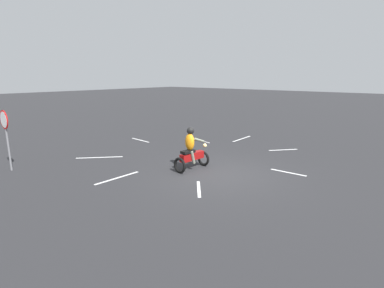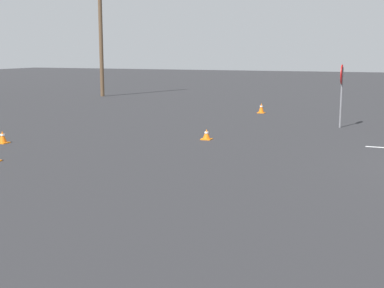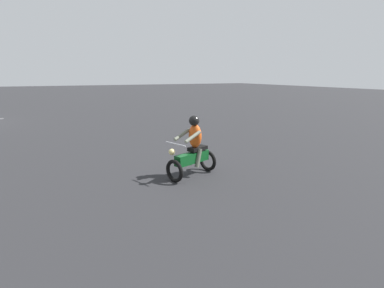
{
  "view_description": "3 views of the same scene",
  "coord_description": "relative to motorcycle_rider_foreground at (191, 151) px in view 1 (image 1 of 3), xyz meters",
  "views": [
    {
      "loc": [
        -5.96,
        8.61,
        3.54
      ],
      "look_at": [
        1.12,
        0.17,
        1.0
      ],
      "focal_mm": 28.0,
      "sensor_mm": 36.0,
      "label": 1
    },
    {
      "loc": [
        -13.83,
        2.59,
        2.8
      ],
      "look_at": [
        -3.76,
        6.58,
        0.9
      ],
      "focal_mm": 50.0,
      "sensor_mm": 36.0,
      "label": 2
    },
    {
      "loc": [
        -5.35,
        20.0,
        2.71
      ],
      "look_at": [
        -8.65,
        12.98,
        0.9
      ],
      "focal_mm": 28.0,
      "sensor_mm": 36.0,
      "label": 3
    }
  ],
  "objects": [
    {
      "name": "lane_stripe_s",
      "position": [
        1.45,
        -6.2,
        -0.72
      ],
      "size": [
        0.17,
        1.96,
        0.01
      ],
      "primitive_type": "cube",
      "rotation": [
        0.0,
        0.0,
        6.32
      ],
      "color": "silver",
      "rests_on": "ground"
    },
    {
      "name": "lane_stripe_e",
      "position": [
        5.6,
        -2.23,
        -0.72
      ],
      "size": [
        1.54,
        0.22,
        0.01
      ],
      "primitive_type": "cube",
      "rotation": [
        0.0,
        0.0,
        1.49
      ],
      "color": "silver",
      "rests_on": "ground"
    },
    {
      "name": "lane_stripe_ne",
      "position": [
        4.21,
        1.29,
        -0.72
      ],
      "size": [
        1.42,
        1.54,
        0.01
      ],
      "primitive_type": "cube",
      "rotation": [
        0.0,
        0.0,
        2.4
      ],
      "color": "silver",
      "rests_on": "ground"
    },
    {
      "name": "lane_stripe_n",
      "position": [
        1.37,
        2.42,
        -0.72
      ],
      "size": [
        0.13,
        1.82,
        0.01
      ],
      "primitive_type": "cube",
      "rotation": [
        0.0,
        0.0,
        3.12
      ],
      "color": "silver",
      "rests_on": "ground"
    },
    {
      "name": "stop_sign",
      "position": [
        5.18,
        4.51,
        0.91
      ],
      "size": [
        0.7,
        0.08,
        2.3
      ],
      "color": "slate",
      "rests_on": "ground"
    },
    {
      "name": "ground_plane",
      "position": [
        -1.12,
        -0.2,
        -0.73
      ],
      "size": [
        120.0,
        120.0,
        0.0
      ],
      "primitive_type": "plane",
      "color": "#28282B"
    },
    {
      "name": "lane_stripe_nw",
      "position": [
        -1.49,
        1.4,
        -0.72
      ],
      "size": [
        0.97,
        1.12,
        0.01
      ],
      "primitive_type": "cube",
      "rotation": [
        0.0,
        0.0,
        3.84
      ],
      "color": "silver",
      "rests_on": "ground"
    },
    {
      "name": "lane_stripe_se",
      "position": [
        4.32,
        -4.97,
        -0.72
      ],
      "size": [
        0.92,
        0.94,
        0.01
      ],
      "primitive_type": "cube",
      "rotation": [
        0.0,
        0.0,
        7.06
      ],
      "color": "silver",
      "rests_on": "ground"
    },
    {
      "name": "lane_stripe_w",
      "position": [
        -3.01,
        -2.03,
        -0.72
      ],
      "size": [
        1.35,
        0.14,
        0.01
      ],
      "primitive_type": "cube",
      "rotation": [
        0.0,
        0.0,
        4.75
      ],
      "color": "silver",
      "rests_on": "ground"
    },
    {
      "name": "motorcycle_rider_foreground",
      "position": [
        0.0,
        0.0,
        0.0
      ],
      "size": [
        0.75,
        1.53,
        1.66
      ],
      "rotation": [
        0.0,
        0.0,
        3.07
      ],
      "color": "black",
      "rests_on": "ground"
    },
    {
      "name": "lane_stripe_sw",
      "position": [
        -1.43,
        -5.23,
        -0.72
      ],
      "size": [
        1.0,
        1.2,
        0.01
      ],
      "primitive_type": "cube",
      "rotation": [
        0.0,
        0.0,
        5.6
      ],
      "color": "silver",
      "rests_on": "ground"
    }
  ]
}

